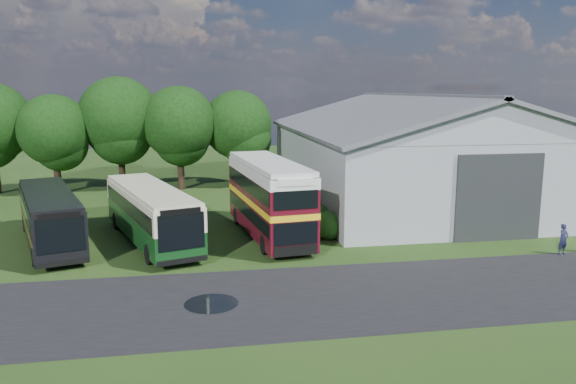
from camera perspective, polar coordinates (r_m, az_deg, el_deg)
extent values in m
plane|color=#1B3511|center=(26.25, -4.75, -8.67)|extent=(120.00, 120.00, 0.00)
cube|color=black|center=(23.91, 3.22, -10.61)|extent=(60.00, 8.00, 0.02)
cylinder|color=black|center=(23.36, -7.81, -11.21)|extent=(2.20, 2.20, 0.01)
cube|color=gray|center=(44.55, 12.82, 2.69)|extent=(18.00, 24.00, 5.50)
cube|color=#2D3033|center=(33.91, 20.64, -0.55)|extent=(5.20, 0.18, 5.00)
cylinder|color=black|center=(49.92, -22.37, 1.56)|extent=(0.56, 0.56, 3.06)
sphere|color=black|center=(49.53, -22.67, 5.84)|extent=(5.78, 5.78, 5.78)
cylinder|color=black|center=(50.32, -16.52, 2.30)|extent=(0.56, 0.56, 3.60)
sphere|color=black|center=(49.91, -16.78, 7.30)|extent=(6.80, 6.80, 6.80)
cylinder|color=black|center=(49.01, -10.82, 2.17)|extent=(0.56, 0.56, 3.31)
sphere|color=black|center=(48.60, -10.99, 6.89)|extent=(6.26, 6.26, 6.26)
cylinder|color=black|center=(49.98, -5.06, 2.39)|extent=(0.56, 0.56, 3.17)
sphere|color=black|center=(49.58, -5.14, 6.82)|extent=(5.98, 5.98, 5.98)
sphere|color=#194714|center=(32.81, 4.10, -4.72)|extent=(1.70, 1.70, 1.70)
sphere|color=#194714|center=(34.69, 3.30, -3.87)|extent=(1.60, 1.60, 1.60)
sphere|color=#194714|center=(36.58, 2.59, -3.11)|extent=(1.80, 1.80, 1.80)
cube|color=#0E3514|center=(32.49, -13.76, -2.02)|extent=(6.05, 11.66, 2.84)
cube|color=#490A15|center=(32.72, -1.97, -0.43)|extent=(3.92, 10.70, 4.18)
cube|color=black|center=(33.76, -23.05, -2.24)|extent=(5.76, 11.14, 2.71)
imported|color=#191D38|center=(32.71, 26.18, -4.37)|extent=(0.68, 0.53, 1.63)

